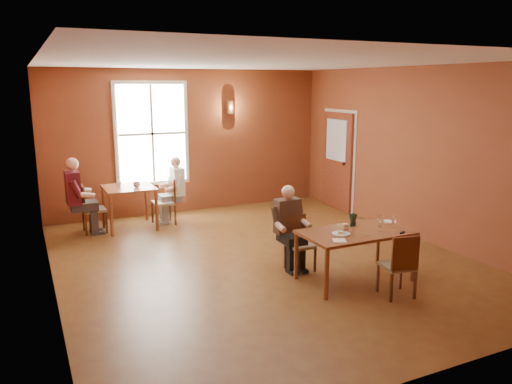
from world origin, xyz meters
name	(u,v)px	position (x,y,z in m)	size (l,w,h in m)	color
ground	(261,260)	(0.00, 0.00, 0.00)	(6.00, 7.00, 0.01)	brown
wall_back	(189,141)	(0.00, 3.50, 1.50)	(6.00, 0.04, 3.00)	brown
wall_front	(437,222)	(0.00, -3.50, 1.50)	(6.00, 0.04, 3.00)	brown
wall_left	(45,182)	(-3.00, 0.00, 1.50)	(0.04, 7.00, 3.00)	brown
wall_right	(416,154)	(3.00, 0.00, 1.50)	(0.04, 7.00, 3.00)	brown
ceiling	(262,62)	(0.00, 0.00, 3.00)	(6.00, 7.00, 0.04)	white
window	(152,134)	(-0.80, 3.45, 1.70)	(1.36, 0.10, 1.96)	white
door	(337,161)	(2.94, 2.30, 1.05)	(0.12, 1.04, 2.10)	maroon
wall_sconce	(230,107)	(0.90, 3.40, 2.20)	(0.16, 0.16, 0.28)	brown
main_table	(355,256)	(0.82, -1.27, 0.35)	(1.51, 0.85, 0.71)	brown
chair_diner_main	(300,244)	(0.32, -0.62, 0.40)	(0.36, 0.36, 0.81)	#4C2911
diner_main	(301,231)	(0.32, -0.65, 0.60)	(0.48, 0.48, 1.20)	#33221A
chair_empty	(397,264)	(1.00, -1.93, 0.42)	(0.37, 0.37, 0.84)	brown
plate_food	(341,233)	(0.56, -1.31, 0.72)	(0.24, 0.24, 0.03)	white
sandwich	(345,228)	(0.67, -1.22, 0.76)	(0.08, 0.07, 0.10)	tan
goblet_a	(379,219)	(1.30, -1.17, 0.80)	(0.07, 0.07, 0.18)	white
goblet_b	(394,222)	(1.40, -1.37, 0.80)	(0.07, 0.07, 0.17)	white
goblet_c	(381,226)	(1.11, -1.44, 0.80)	(0.07, 0.07, 0.17)	white
menu_stand	(353,220)	(0.95, -1.03, 0.80)	(0.11, 0.05, 0.18)	#19321E
knife	(365,236)	(0.79, -1.52, 0.71)	(0.19, 0.02, 0.00)	silver
napkin	(340,240)	(0.38, -1.53, 0.71)	(0.17, 0.17, 0.01)	white
side_plate	(388,222)	(1.54, -1.08, 0.72)	(0.17, 0.17, 0.01)	white
sunglasses	(402,233)	(1.35, -1.61, 0.72)	(0.11, 0.03, 0.01)	black
second_table	(130,207)	(-1.47, 2.69, 0.40)	(0.91, 0.91, 0.80)	brown
chair_diner_white	(163,201)	(-0.82, 2.69, 0.45)	(0.40, 0.40, 0.90)	#4F2715
diner_white	(164,192)	(-0.79, 2.69, 0.63)	(0.50, 0.50, 1.25)	white
chair_diner_maroon	(94,208)	(-2.12, 2.69, 0.45)	(0.40, 0.40, 0.90)	#502A0F
diner_maroon	(91,196)	(-2.15, 2.69, 0.69)	(0.55, 0.55, 1.37)	#5A1E1B
cup_a	(137,185)	(-1.34, 2.59, 0.85)	(0.13, 0.13, 0.10)	silver
cup_b	(119,184)	(-1.63, 2.78, 0.84)	(0.10, 0.10, 0.09)	white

